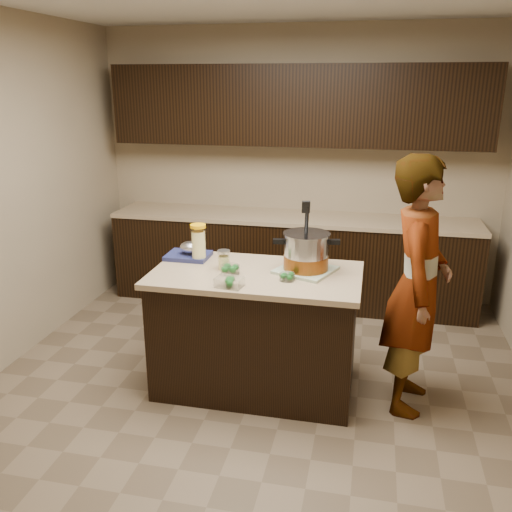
{
  "coord_description": "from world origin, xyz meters",
  "views": [
    {
      "loc": [
        0.76,
        -3.48,
        2.18
      ],
      "look_at": [
        0.0,
        0.0,
        1.02
      ],
      "focal_mm": 38.0,
      "sensor_mm": 36.0,
      "label": 1
    }
  ],
  "objects_px": {
    "island": "(256,330)",
    "lemonade_pitcher": "(199,245)",
    "stock_pot": "(306,254)",
    "person": "(417,287)"
  },
  "relations": [
    {
      "from": "island",
      "to": "lemonade_pitcher",
      "type": "distance_m",
      "value": 0.75
    },
    {
      "from": "stock_pot",
      "to": "lemonade_pitcher",
      "type": "xyz_separation_m",
      "value": [
        -0.8,
        0.05,
        0.0
      ]
    },
    {
      "from": "stock_pot",
      "to": "person",
      "type": "distance_m",
      "value": 0.77
    },
    {
      "from": "island",
      "to": "lemonade_pitcher",
      "type": "bearing_deg",
      "value": 162.61
    },
    {
      "from": "lemonade_pitcher",
      "to": "person",
      "type": "relative_size",
      "value": 0.16
    },
    {
      "from": "lemonade_pitcher",
      "to": "person",
      "type": "distance_m",
      "value": 1.57
    },
    {
      "from": "island",
      "to": "person",
      "type": "height_order",
      "value": "person"
    },
    {
      "from": "person",
      "to": "stock_pot",
      "type": "bearing_deg",
      "value": 91.94
    },
    {
      "from": "person",
      "to": "island",
      "type": "bearing_deg",
      "value": 98.54
    },
    {
      "from": "stock_pot",
      "to": "person",
      "type": "height_order",
      "value": "person"
    }
  ]
}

